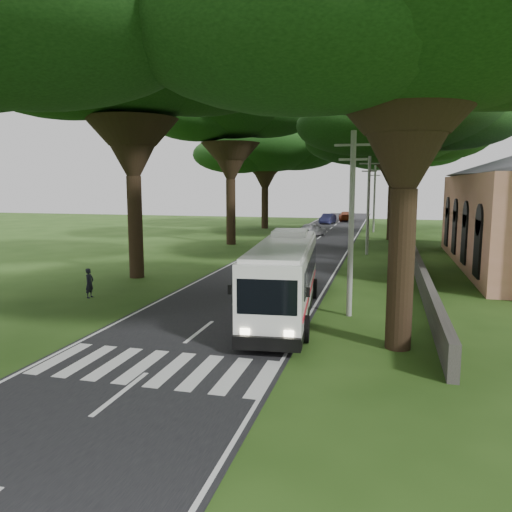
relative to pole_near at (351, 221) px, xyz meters
name	(u,v)px	position (x,y,z in m)	size (l,w,h in m)	color
ground	(179,348)	(-5.50, -6.00, -4.18)	(140.00, 140.00, 0.00)	#223F12
road	(299,254)	(-5.50, 19.00, -4.17)	(8.00, 120.00, 0.04)	black
crosswalk	(154,368)	(-5.50, -8.00, -4.18)	(8.00, 3.00, 0.01)	silver
property_wall	(412,252)	(3.50, 18.00, -3.58)	(0.35, 50.00, 1.20)	#383533
pole_near	(351,221)	(0.00, 0.00, 0.00)	(1.60, 0.24, 8.00)	gray
pole_mid	(368,204)	(0.00, 20.00, 0.00)	(1.60, 0.24, 8.00)	gray
pole_far	(374,197)	(0.00, 40.00, 0.00)	(1.60, 0.24, 8.00)	gray
tree_l_mida	(130,64)	(-13.50, 6.00, 8.56)	(15.12, 15.12, 16.07)	black
tree_l_midb	(230,110)	(-13.00, 24.00, 8.41)	(13.18, 13.18, 15.59)	black
tree_l_far	(265,147)	(-14.00, 42.00, 6.38)	(16.02, 16.02, 14.02)	black
tree_r_near	(412,9)	(2.00, -4.00, 7.18)	(16.00, 16.00, 14.83)	black
tree_r_mida	(406,112)	(2.50, 14.00, 6.34)	(12.94, 12.94, 13.42)	black
tree_r_midb	(395,131)	(2.00, 32.00, 6.92)	(16.12, 16.12, 14.59)	black
tree_r_far	(401,146)	(3.00, 50.00, 6.72)	(14.69, 14.69, 14.11)	black
coach_bus	(284,276)	(-2.81, -0.60, -2.42)	(3.40, 11.26, 3.27)	white
distant_car_a	(312,229)	(-6.48, 33.36, -3.40)	(1.76, 4.38, 1.49)	#BDBCC1
distant_car_b	(328,219)	(-6.83, 51.69, -3.43)	(1.53, 4.39, 1.45)	navy
distant_car_c	(346,216)	(-4.70, 57.72, -3.41)	(2.07, 5.08, 1.48)	#983716
pedestrian	(90,283)	(-13.10, 0.25, -3.42)	(0.55, 0.36, 1.52)	black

